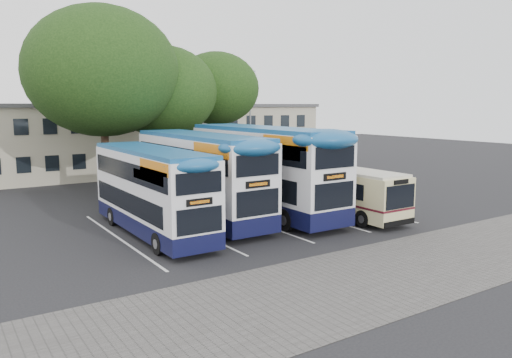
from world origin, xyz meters
The scene contains 12 objects.
ground centered at (0.00, 0.00, 0.00)m, with size 120.00×120.00×0.00m, color black.
paving_strip centered at (-2.00, -5.00, 0.01)m, with size 40.00×6.00×0.01m, color #595654.
bay_lines centered at (-3.75, 5.00, 0.01)m, with size 14.12×11.00×0.01m.
depot_building centered at (0.00, 26.99, 3.15)m, with size 32.40×8.40×6.20m.
lamp_post centered at (6.00, 19.97, 5.08)m, with size 0.25×1.05×9.06m.
tree_left centered at (-7.93, 16.13, 8.24)m, with size 9.95×9.95×12.48m.
tree_mid centered at (-3.25, 17.21, 7.03)m, with size 7.75×7.75×10.34m.
tree_right centered at (1.79, 18.41, 7.37)m, with size 6.78×6.78×10.28m.
bus_dd_left centered at (-9.13, 4.97, 2.25)m, with size 2.38×9.81×4.09m.
bus_dd_mid centered at (-5.82, 6.47, 2.53)m, with size 2.67×11.02×4.59m.
bus_dd_right centered at (-2.25, 5.83, 2.69)m, with size 2.84×11.72×4.89m.
bus_single centered at (1.15, 3.51, 1.51)m, with size 2.28×8.96×2.67m.
Camera 1 is at (-17.70, -17.01, 6.08)m, focal length 35.00 mm.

